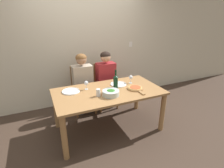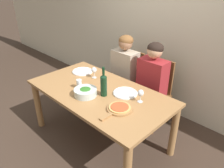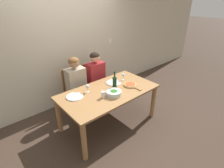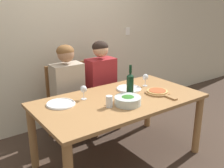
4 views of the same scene
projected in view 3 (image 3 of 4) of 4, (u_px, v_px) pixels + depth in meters
name	position (u px, v px, depth m)	size (l,w,h in m)	color
ground_plane	(109.00, 123.00, 3.50)	(40.00, 40.00, 0.00)	#3D2D23
back_wall	(70.00, 44.00, 3.73)	(10.00, 0.06, 2.70)	beige
dining_table	(109.00, 96.00, 3.21)	(1.78, 0.95, 0.74)	#9E7042
chair_left	(75.00, 89.00, 3.69)	(0.42, 0.42, 0.95)	brown
chair_right	(94.00, 82.00, 3.98)	(0.42, 0.42, 0.95)	brown
person_woman	(76.00, 81.00, 3.50)	(0.47, 0.51, 1.23)	#28282D
person_man	(96.00, 74.00, 3.79)	(0.47, 0.51, 1.23)	#28282D
wine_bottle	(115.00, 82.00, 3.15)	(0.08, 0.08, 0.35)	black
broccoli_bowl	(114.00, 93.00, 3.00)	(0.27, 0.27, 0.09)	silver
dinner_plate_left	(75.00, 97.00, 2.96)	(0.29, 0.29, 0.02)	white
dinner_plate_right	(113.00, 83.00, 3.43)	(0.29, 0.29, 0.02)	white
pizza_on_board	(131.00, 85.00, 3.33)	(0.27, 0.41, 0.04)	#9E7042
wine_glass_left	(87.00, 87.00, 3.07)	(0.07, 0.07, 0.15)	silver
wine_glass_right	(123.00, 75.00, 3.51)	(0.07, 0.07, 0.15)	silver
water_tumbler	(103.00, 95.00, 2.92)	(0.07, 0.07, 0.12)	silver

